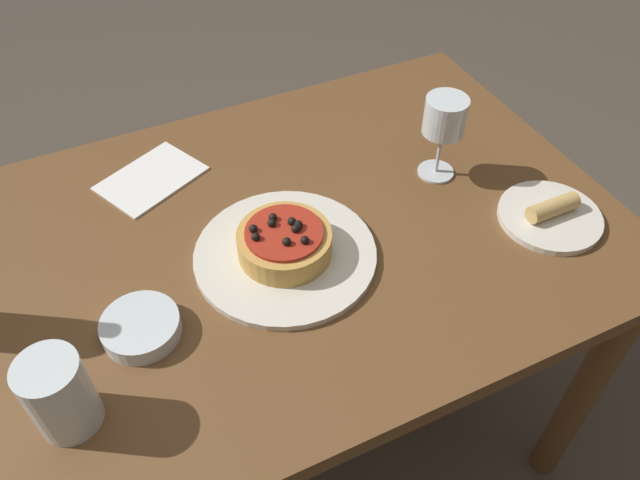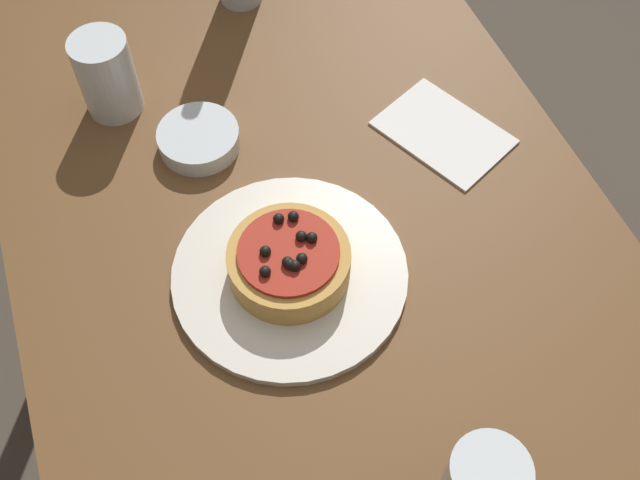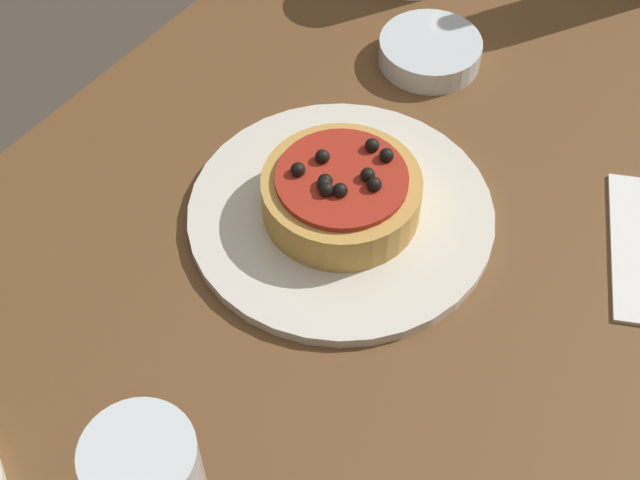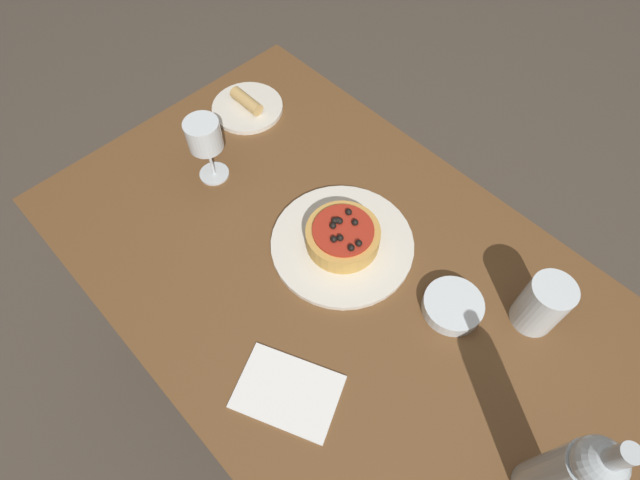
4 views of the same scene
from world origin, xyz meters
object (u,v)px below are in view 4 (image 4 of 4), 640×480
(pizza, at_px, (343,236))
(side_bowl, at_px, (453,306))
(wine_glass, at_px, (204,138))
(wine_bottle, at_px, (569,473))
(side_plate, at_px, (247,106))
(water_cup, at_px, (542,304))
(dinner_plate, at_px, (342,244))
(dining_table, at_px, (344,301))

(pizza, xyz_separation_m, side_bowl, (0.25, 0.05, -0.02))
(wine_glass, xyz_separation_m, side_bowl, (0.59, 0.13, -0.11))
(wine_bottle, distance_m, side_plate, 1.01)
(pizza, distance_m, water_cup, 0.40)
(wine_bottle, height_order, side_bowl, wine_bottle)
(dinner_plate, distance_m, wine_glass, 0.37)
(dining_table, xyz_separation_m, dinner_plate, (-0.06, 0.05, 0.10))
(water_cup, xyz_separation_m, side_plate, (-0.82, -0.03, -0.05))
(water_cup, bearing_deg, wine_bottle, -55.81)
(wine_glass, distance_m, water_cup, 0.74)
(dinner_plate, bearing_deg, pizza, -54.05)
(wine_bottle, bearing_deg, dinner_plate, 169.34)
(dinner_plate, relative_size, water_cup, 2.42)
(dinner_plate, xyz_separation_m, wine_bottle, (0.53, -0.10, 0.13))
(side_bowl, xyz_separation_m, side_plate, (-0.70, 0.06, -0.00))
(dinner_plate, xyz_separation_m, side_bowl, (0.25, 0.05, 0.01))
(dinner_plate, relative_size, side_bowl, 2.58)
(pizza, bearing_deg, side_bowl, 11.19)
(dining_table, xyz_separation_m, wine_glass, (-0.40, -0.02, 0.22))
(dining_table, height_order, wine_glass, wine_glass)
(dining_table, bearing_deg, dinner_plate, 140.18)
(wine_bottle, height_order, water_cup, wine_bottle)
(wine_bottle, distance_m, side_bowl, 0.34)
(side_bowl, bearing_deg, dinner_plate, -168.82)
(dinner_plate, bearing_deg, wine_bottle, -10.66)
(side_plate, bearing_deg, side_bowl, -5.29)
(pizza, xyz_separation_m, wine_bottle, (0.53, -0.10, 0.10))
(pizza, height_order, wine_glass, wine_glass)
(dinner_plate, bearing_deg, side_plate, 165.77)
(dinner_plate, xyz_separation_m, pizza, (0.00, -0.00, 0.03))
(dinner_plate, relative_size, pizza, 1.96)
(dining_table, xyz_separation_m, side_bowl, (0.19, 0.10, 0.11))
(wine_bottle, bearing_deg, wine_glass, 178.40)
(wine_glass, distance_m, side_plate, 0.25)
(water_cup, distance_m, side_plate, 0.82)
(wine_bottle, bearing_deg, side_bowl, 152.22)
(wine_bottle, bearing_deg, water_cup, 124.19)
(pizza, distance_m, wine_bottle, 0.55)
(wine_glass, bearing_deg, side_bowl, 12.03)
(dinner_plate, distance_m, side_bowl, 0.25)
(dinner_plate, xyz_separation_m, water_cup, (0.37, 0.15, 0.06))
(dining_table, height_order, side_plate, side_plate)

